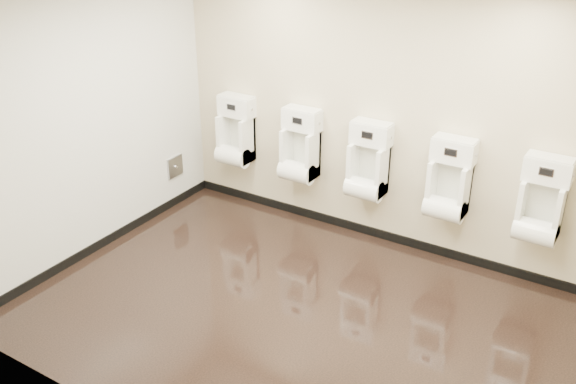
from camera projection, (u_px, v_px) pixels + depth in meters
name	position (u px, v px, depth m)	size (l,w,h in m)	color
ground	(299.00, 317.00, 5.89)	(5.00, 3.50, 0.00)	black
ceiling	(302.00, 4.00, 4.67)	(5.00, 3.50, 0.00)	white
back_wall	(387.00, 119.00, 6.62)	(5.00, 0.02, 2.80)	#C7BA95
front_wall	(155.00, 279.00, 3.94)	(5.00, 0.02, 2.80)	#C7BA95
left_wall	(88.00, 125.00, 6.46)	(0.02, 3.50, 2.80)	#C7BA95
tile_overlay_left	(88.00, 125.00, 6.46)	(0.01, 3.50, 2.80)	silver
skirting_back	(379.00, 233.00, 7.19)	(5.00, 0.02, 0.10)	black
skirting_left	(105.00, 241.00, 7.05)	(0.02, 3.50, 0.10)	black
access_panel	(175.00, 167.00, 7.77)	(0.04, 0.25, 0.25)	#9E9EA3
urinal_0	(235.00, 136.00, 7.61)	(0.44, 0.33, 0.82)	white
urinal_1	(300.00, 151.00, 7.18)	(0.44, 0.33, 0.82)	white
urinal_2	(368.00, 166.00, 6.78)	(0.44, 0.33, 0.82)	white
urinal_3	(449.00, 185.00, 6.37)	(0.44, 0.33, 0.82)	white
urinal_4	(541.00, 206.00, 5.95)	(0.44, 0.33, 0.82)	white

